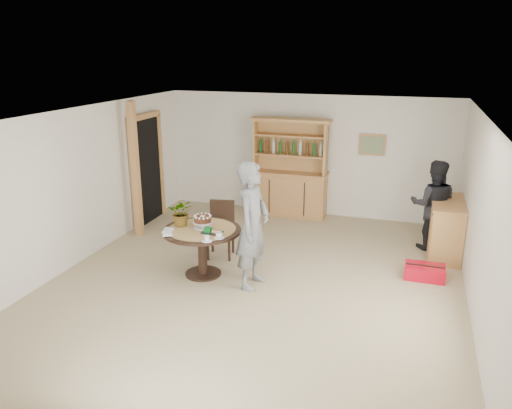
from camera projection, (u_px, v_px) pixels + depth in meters
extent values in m
plane|color=#C7B588|center=(256.00, 281.00, 7.57)|extent=(7.00, 7.00, 0.00)
cube|color=white|center=(308.00, 155.00, 10.38)|extent=(6.00, 0.04, 2.50)
cube|color=white|center=(124.00, 324.00, 4.02)|extent=(6.00, 0.04, 2.50)
cube|color=white|center=(80.00, 186.00, 8.07)|extent=(0.04, 7.00, 2.50)
cube|color=white|center=(481.00, 224.00, 6.32)|extent=(0.04, 7.00, 2.50)
cube|color=white|center=(256.00, 115.00, 6.82)|extent=(6.00, 7.00, 0.04)
cube|color=tan|center=(372.00, 145.00, 9.88)|extent=(0.52, 0.03, 0.42)
cube|color=#59724C|center=(372.00, 145.00, 9.86)|extent=(0.44, 0.02, 0.34)
cube|color=black|center=(147.00, 171.00, 9.93)|extent=(0.10, 0.90, 2.10)
cube|color=#DAAD5C|center=(134.00, 177.00, 9.47)|extent=(0.12, 0.10, 2.10)
cube|color=#DAAD5C|center=(160.00, 165.00, 10.38)|extent=(0.12, 0.10, 2.10)
cube|color=#DAAD5C|center=(144.00, 116.00, 9.60)|extent=(0.12, 1.10, 0.10)
cube|color=tan|center=(135.00, 171.00, 9.07)|extent=(0.12, 0.12, 2.50)
cube|color=#DAAD5C|center=(290.00, 194.00, 10.47)|extent=(1.50, 0.50, 0.90)
cube|color=tan|center=(290.00, 172.00, 10.33)|extent=(1.56, 0.54, 0.04)
cube|color=#DAAD5C|center=(292.00, 145.00, 10.25)|extent=(1.50, 0.04, 1.06)
cube|color=#DAAD5C|center=(256.00, 145.00, 10.33)|extent=(0.04, 0.34, 1.06)
cube|color=#DAAD5C|center=(326.00, 149.00, 9.90)|extent=(0.04, 0.34, 1.06)
cube|color=tan|center=(290.00, 155.00, 10.17)|extent=(1.44, 0.32, 0.03)
cube|color=tan|center=(290.00, 135.00, 10.05)|extent=(1.44, 0.32, 0.03)
cube|color=#DAAD5C|center=(291.00, 120.00, 9.96)|extent=(1.62, 0.40, 0.06)
cylinder|color=#194C1E|center=(264.00, 146.00, 10.28)|extent=(0.07, 0.07, 0.28)
cylinder|color=#4C2D14|center=(271.00, 146.00, 10.24)|extent=(0.07, 0.07, 0.28)
cylinder|color=#B2BFB2|center=(279.00, 147.00, 10.19)|extent=(0.07, 0.07, 0.28)
cylinder|color=#194C1E|center=(286.00, 147.00, 10.15)|extent=(0.07, 0.07, 0.28)
cylinder|color=#4C2D14|center=(294.00, 148.00, 10.10)|extent=(0.07, 0.07, 0.28)
cylinder|color=#B2BFB2|center=(302.00, 148.00, 10.05)|extent=(0.07, 0.07, 0.28)
cylinder|color=#194C1E|center=(310.00, 149.00, 10.01)|extent=(0.07, 0.07, 0.28)
cylinder|color=#4C2D14|center=(317.00, 149.00, 9.96)|extent=(0.07, 0.07, 0.28)
cube|color=#DAAD5C|center=(446.00, 229.00, 8.46)|extent=(0.50, 1.20, 0.90)
cube|color=tan|center=(449.00, 202.00, 8.31)|extent=(0.54, 1.26, 0.04)
cylinder|color=black|center=(202.00, 231.00, 7.58)|extent=(1.20, 1.20, 0.04)
cylinder|color=black|center=(203.00, 253.00, 7.69)|extent=(0.14, 0.14, 0.70)
cylinder|color=black|center=(203.00, 273.00, 7.79)|extent=(0.56, 0.56, 0.03)
cylinder|color=tan|center=(202.00, 229.00, 7.57)|extent=(1.04, 1.04, 0.01)
cube|color=black|center=(220.00, 231.00, 8.34)|extent=(0.49, 0.49, 0.04)
cube|color=black|center=(222.00, 214.00, 8.45)|extent=(0.42, 0.10, 0.46)
cube|color=black|center=(222.00, 201.00, 8.38)|extent=(0.42, 0.11, 0.05)
cube|color=black|center=(208.00, 248.00, 8.26)|extent=(0.04, 0.03, 0.44)
cube|color=black|center=(229.00, 249.00, 8.22)|extent=(0.03, 0.03, 0.44)
cube|color=black|center=(213.00, 240.00, 8.60)|extent=(0.04, 0.03, 0.44)
cube|color=black|center=(233.00, 241.00, 8.56)|extent=(0.03, 0.03, 0.44)
cylinder|color=white|center=(203.00, 227.00, 7.61)|extent=(0.28, 0.28, 0.01)
cylinder|color=white|center=(203.00, 225.00, 7.60)|extent=(0.05, 0.05, 0.08)
cylinder|color=white|center=(203.00, 222.00, 7.59)|extent=(0.30, 0.30, 0.01)
cylinder|color=#4F2416|center=(203.00, 219.00, 7.57)|extent=(0.26, 0.26, 0.09)
cylinder|color=white|center=(203.00, 216.00, 7.56)|extent=(0.08, 0.08, 0.01)
sphere|color=white|center=(210.00, 217.00, 7.52)|extent=(0.04, 0.04, 0.04)
sphere|color=white|center=(210.00, 216.00, 7.58)|extent=(0.04, 0.04, 0.04)
sphere|color=white|center=(209.00, 214.00, 7.63)|extent=(0.04, 0.04, 0.04)
sphere|color=white|center=(206.00, 214.00, 7.67)|extent=(0.04, 0.04, 0.04)
sphere|color=white|center=(202.00, 214.00, 7.67)|extent=(0.04, 0.04, 0.04)
sphere|color=white|center=(198.00, 214.00, 7.64)|extent=(0.04, 0.04, 0.04)
sphere|color=white|center=(195.00, 215.00, 7.59)|extent=(0.04, 0.04, 0.04)
sphere|color=white|center=(195.00, 217.00, 7.53)|extent=(0.04, 0.04, 0.04)
sphere|color=white|center=(196.00, 218.00, 7.48)|extent=(0.04, 0.04, 0.04)
sphere|color=white|center=(199.00, 219.00, 7.45)|extent=(0.04, 0.04, 0.04)
sphere|color=white|center=(203.00, 219.00, 7.45)|extent=(0.04, 0.04, 0.04)
sphere|color=white|center=(207.00, 218.00, 7.47)|extent=(0.04, 0.04, 0.04)
imported|color=#3F7233|center=(182.00, 212.00, 7.65)|extent=(0.47, 0.44, 0.42)
cube|color=black|center=(212.00, 233.00, 7.39)|extent=(0.30, 0.20, 0.01)
cube|color=#0B681E|center=(208.00, 230.00, 7.40)|extent=(0.10, 0.10, 0.06)
cube|color=#0B681E|center=(208.00, 228.00, 7.39)|extent=(0.11, 0.02, 0.01)
cylinder|color=white|center=(219.00, 238.00, 7.20)|extent=(0.15, 0.15, 0.01)
imported|color=white|center=(219.00, 235.00, 7.18)|extent=(0.10, 0.10, 0.08)
cylinder|color=white|center=(207.00, 241.00, 7.08)|extent=(0.15, 0.15, 0.01)
imported|color=white|center=(207.00, 238.00, 7.06)|extent=(0.08, 0.08, 0.07)
cube|color=white|center=(169.00, 229.00, 7.51)|extent=(0.14, 0.08, 0.03)
cube|color=white|center=(167.00, 232.00, 7.39)|extent=(0.16, 0.11, 0.03)
cube|color=white|center=(167.00, 235.00, 7.29)|extent=(0.16, 0.14, 0.03)
imported|color=slate|center=(253.00, 226.00, 7.18)|extent=(0.51, 0.72, 1.88)
imported|color=black|center=(433.00, 205.00, 8.59)|extent=(0.77, 0.60, 1.59)
cube|color=red|center=(425.00, 272.00, 7.65)|extent=(0.60, 0.40, 0.20)
cube|color=black|center=(425.00, 266.00, 7.62)|extent=(0.56, 0.04, 0.01)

